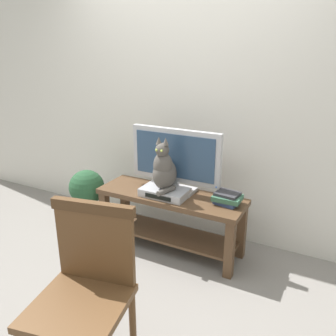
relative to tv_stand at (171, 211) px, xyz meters
The scene contains 9 objects.
ground_plane 0.71m from the tv_stand, 95.59° to the right, with size 12.00×12.00×0.00m, color gray.
back_wall 1.15m from the tv_stand, 96.58° to the left, with size 7.00×0.12×2.80m, color silver.
tv_stand is the anchor object (origin of this frame).
tv 0.47m from the tv_stand, 89.98° to the left, with size 0.83×0.20×0.56m.
media_box 0.21m from the tv_stand, 116.03° to the right, with size 0.40×0.25×0.07m.
cat 0.42m from the tv_stand, 110.93° to the right, with size 0.20×0.30×0.46m.
wooden_chair 1.37m from the tv_stand, 81.84° to the right, with size 0.56×0.56×0.99m.
book_stack 0.55m from the tv_stand, ahead, with size 0.22×0.18×0.10m.
potted_plant 0.87m from the tv_stand, behind, with size 0.34×0.34×0.64m.
Camera 1 is at (1.35, -1.89, 1.75)m, focal length 37.30 mm.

